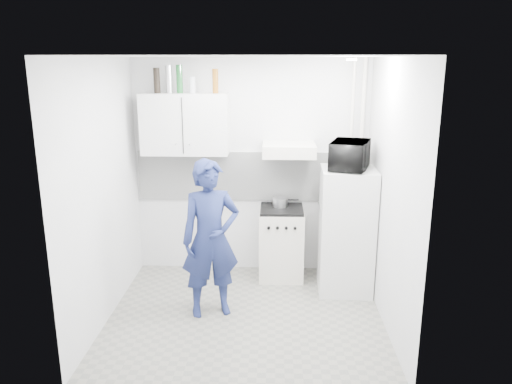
{
  "coord_description": "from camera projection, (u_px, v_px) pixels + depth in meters",
  "views": [
    {
      "loc": [
        0.29,
        -4.66,
        2.57
      ],
      "look_at": [
        0.1,
        0.3,
        1.25
      ],
      "focal_mm": 35.0,
      "sensor_mm": 36.0,
      "label": 1
    }
  ],
  "objects": [
    {
      "name": "canister_a",
      "position": [
        192.0,
        85.0,
        5.65
      ],
      "size": [
        0.07,
        0.07,
        0.18
      ],
      "primitive_type": "cylinder",
      "color": "#B2B7BC",
      "rests_on": "upper_cabinet"
    },
    {
      "name": "saucepan",
      "position": [
        280.0,
        202.0,
        5.96
      ],
      "size": [
        0.18,
        0.18,
        0.1
      ],
      "primitive_type": "cylinder",
      "color": "silver",
      "rests_on": "stove_top"
    },
    {
      "name": "pipe_b",
      "position": [
        350.0,
        170.0,
        5.93
      ],
      "size": [
        0.04,
        0.04,
        2.6
      ],
      "primitive_type": "cylinder",
      "color": "silver",
      "rests_on": "floor"
    },
    {
      "name": "upper_cabinet",
      "position": [
        185.0,
        124.0,
        5.76
      ],
      "size": [
        1.0,
        0.35,
        0.7
      ],
      "primitive_type": "cube",
      "color": "silver",
      "rests_on": "wall_back"
    },
    {
      "name": "ceiling",
      "position": [
        244.0,
        56.0,
        4.5
      ],
      "size": [
        2.8,
        2.8,
        0.0
      ],
      "primitive_type": "plane",
      "color": "white",
      "rests_on": "wall_back"
    },
    {
      "name": "bottle_d",
      "position": [
        179.0,
        79.0,
        5.63
      ],
      "size": [
        0.07,
        0.07,
        0.31
      ],
      "primitive_type": "cylinder",
      "color": "#144C1E",
      "rests_on": "upper_cabinet"
    },
    {
      "name": "microwave",
      "position": [
        350.0,
        155.0,
        5.38
      ],
      "size": [
        0.64,
        0.52,
        0.31
      ],
      "primitive_type": "imported",
      "rotation": [
        0.0,
        0.0,
        1.28
      ],
      "color": "black",
      "rests_on": "fridge"
    },
    {
      "name": "stove_top",
      "position": [
        282.0,
        209.0,
        5.9
      ],
      "size": [
        0.5,
        0.5,
        0.03
      ],
      "primitive_type": "cube",
      "color": "black",
      "rests_on": "stove"
    },
    {
      "name": "range_hood",
      "position": [
        289.0,
        150.0,
        5.72
      ],
      "size": [
        0.6,
        0.5,
        0.14
      ],
      "primitive_type": "cube",
      "color": "silver",
      "rests_on": "wall_back"
    },
    {
      "name": "pipe_a",
      "position": [
        360.0,
        170.0,
        5.92
      ],
      "size": [
        0.05,
        0.05,
        2.6
      ],
      "primitive_type": "cylinder",
      "color": "silver",
      "rests_on": "floor"
    },
    {
      "name": "wall_back",
      "position": [
        251.0,
        168.0,
        6.05
      ],
      "size": [
        2.8,
        0.0,
        2.8
      ],
      "primitive_type": "plane",
      "rotation": [
        1.57,
        0.0,
        0.0
      ],
      "color": "silver",
      "rests_on": "floor"
    },
    {
      "name": "bottle_e",
      "position": [
        215.0,
        81.0,
        5.62
      ],
      "size": [
        0.07,
        0.07,
        0.27
      ],
      "primitive_type": "cylinder",
      "color": "brown",
      "rests_on": "upper_cabinet"
    },
    {
      "name": "ceiling_spot_fixture",
      "position": [
        352.0,
        60.0,
        4.67
      ],
      "size": [
        0.1,
        0.1,
        0.02
      ],
      "primitive_type": "cylinder",
      "color": "white",
      "rests_on": "ceiling"
    },
    {
      "name": "stove",
      "position": [
        281.0,
        244.0,
        6.02
      ],
      "size": [
        0.52,
        0.52,
        0.84
      ],
      "primitive_type": "cube",
      "color": "silver",
      "rests_on": "floor"
    },
    {
      "name": "fridge",
      "position": [
        346.0,
        231.0,
        5.6
      ],
      "size": [
        0.6,
        0.6,
        1.42
      ],
      "primitive_type": "cube",
      "rotation": [
        0.0,
        0.0,
        -0.03
      ],
      "color": "silver",
      "rests_on": "floor"
    },
    {
      "name": "person",
      "position": [
        211.0,
        239.0,
        5.04
      ],
      "size": [
        0.68,
        0.55,
        1.63
      ],
      "primitive_type": "imported",
      "rotation": [
        0.0,
        0.0,
        0.3
      ],
      "color": "navy",
      "rests_on": "floor"
    },
    {
      "name": "bottle_c",
      "position": [
        169.0,
        79.0,
        5.64
      ],
      "size": [
        0.07,
        0.07,
        0.31
      ],
      "primitive_type": "cylinder",
      "color": "silver",
      "rests_on": "upper_cabinet"
    },
    {
      "name": "wall_left",
      "position": [
        102.0,
        193.0,
        4.89
      ],
      "size": [
        0.0,
        2.6,
        2.6
      ],
      "primitive_type": "plane",
      "rotation": [
        1.57,
        0.0,
        1.57
      ],
      "color": "silver",
      "rests_on": "floor"
    },
    {
      "name": "floor",
      "position": [
        245.0,
        316.0,
        5.17
      ],
      "size": [
        2.8,
        2.8,
        0.0
      ],
      "primitive_type": "plane",
      "color": "slate",
      "rests_on": "ground"
    },
    {
      "name": "wall_right",
      "position": [
        390.0,
        196.0,
        4.79
      ],
      "size": [
        0.0,
        2.6,
        2.6
      ],
      "primitive_type": "plane",
      "rotation": [
        1.57,
        0.0,
        -1.57
      ],
      "color": "silver",
      "rests_on": "floor"
    },
    {
      "name": "bottle_b",
      "position": [
        157.0,
        81.0,
        5.65
      ],
      "size": [
        0.07,
        0.07,
        0.28
      ],
      "primitive_type": "cylinder",
      "color": "black",
      "rests_on": "upper_cabinet"
    },
    {
      "name": "backsplash",
      "position": [
        251.0,
        176.0,
        6.06
      ],
      "size": [
        2.74,
        0.03,
        0.6
      ],
      "primitive_type": "cube",
      "color": "white",
      "rests_on": "wall_back"
    }
  ]
}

